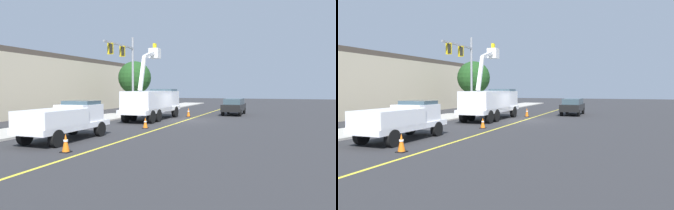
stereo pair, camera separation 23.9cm
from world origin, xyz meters
The scene contains 12 objects.
ground centered at (0.00, 0.00, 0.00)m, with size 120.00×120.00×0.00m, color #2D2D30.
sidewalk_far_side centered at (0.30, 7.60, 0.06)m, with size 60.00×3.60×0.12m, color #B2ADA3.
lane_centre_stripe centered at (0.00, 0.00, 0.00)m, with size 50.00×0.16×0.01m, color yellow.
utility_bucket_truck centered at (-0.08, 2.93, 1.61)m, with size 8.29×2.85×6.87m.
service_pickup_truck centered at (-11.99, 3.40, 1.12)m, with size 5.68×2.37×2.06m.
passing_minivan centered at (7.21, -3.31, 0.97)m, with size 4.87×2.11×1.69m.
traffic_cone_leading centered at (-14.66, 1.41, 0.41)m, with size 0.40×0.40×0.82m.
traffic_cone_mid_front centered at (-5.99, 1.25, 0.37)m, with size 0.40×0.40×0.75m.
traffic_cone_mid_rear centered at (3.59, 0.65, 0.43)m, with size 0.40×0.40×0.87m.
traffic_signal_mast centered at (1.92, 6.52, 5.21)m, with size 5.57×0.65×7.91m.
commercial_building_backdrop centered at (5.77, 18.41, 3.16)m, with size 25.85×10.37×6.33m.
street_tree_right centered at (8.07, 8.33, 3.99)m, with size 3.86×3.86×5.93m.
Camera 1 is at (-26.17, -7.02, 2.78)m, focal length 33.87 mm.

